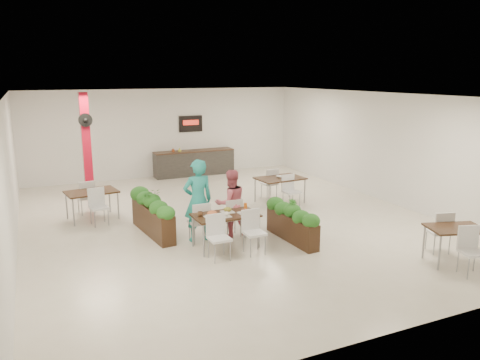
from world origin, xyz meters
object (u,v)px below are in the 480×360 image
planter_left (152,213)px  side_table_b (280,181)px  diner_woman (231,203)px  planter_right (292,220)px  side_table_a (92,195)px  side_table_c (455,234)px  red_column (87,145)px  service_counter (194,162)px  main_table (225,219)px  diner_man (198,200)px

planter_left → side_table_b: 4.29m
diner_woman → planter_right: size_ratio=0.85×
side_table_a → side_table_c: same height
red_column → diner_woman: size_ratio=2.03×
service_counter → side_table_b: 4.80m
planter_left → side_table_a: 2.16m
service_counter → main_table: (-1.82, -7.41, 0.14)m
side_table_a → side_table_c: bearing=-52.7°
planter_left → diner_man: bearing=-45.1°
diner_man → planter_right: diner_man is taller
main_table → diner_woman: diner_woman is taller
main_table → planter_left: (-1.23, 1.50, -0.11)m
main_table → planter_left: size_ratio=0.77×
red_column → planter_right: red_column is taller
planter_right → side_table_b: (1.33, 2.96, 0.15)m
service_counter → main_table: 7.63m
planter_left → side_table_c: size_ratio=1.26×
main_table → diner_woman: 0.79m
side_table_b → side_table_c: size_ratio=0.98×
diner_woman → planter_left: diner_woman is taller
planter_right → side_table_c: size_ratio=1.11×
service_counter → planter_right: 7.65m
planter_right → red_column: bearing=122.8°
main_table → side_table_a: same height
red_column → side_table_a: bearing=-95.1°
planter_left → side_table_b: planter_left is taller
main_table → diner_woman: bearing=58.0°
planter_left → side_table_a: size_ratio=1.27×
main_table → diner_woman: (0.41, 0.65, 0.15)m
side_table_b → main_table: bearing=-140.7°
planter_right → side_table_b: planter_right is taller
red_column → service_counter: 4.56m
planter_left → side_table_c: 6.59m
red_column → service_counter: (4.00, 1.86, -1.15)m
diner_woman → planter_left: 1.87m
diner_man → side_table_a: (-1.99, 2.68, -0.31)m
planter_right → side_table_b: size_ratio=1.13×
diner_man → diner_woman: bearing=179.3°
diner_man → side_table_a: diner_man is taller
service_counter → side_table_b: bearing=-77.3°
diner_woman → service_counter: bearing=-102.4°
main_table → planter_right: size_ratio=0.88×
planter_left → planter_right: planter_left is taller
planter_right → main_table: bearing=171.6°
red_column → planter_left: bearing=-76.8°
main_table → service_counter: bearing=76.2°
planter_right → side_table_c: 3.37m
service_counter → side_table_c: service_counter is taller
side_table_b → red_column: bearing=146.7°
red_column → diner_man: red_column is taller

